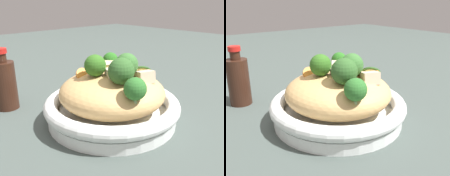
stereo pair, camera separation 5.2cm
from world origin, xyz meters
TOP-DOWN VIEW (x-y plane):
  - ground_plane at (0.00, 0.00)m, footprint 3.00×3.00m
  - serving_bowl at (0.00, 0.00)m, footprint 0.29×0.29m
  - noodle_heap at (0.00, -0.00)m, footprint 0.22×0.22m
  - broccoli_florets at (-0.01, -0.03)m, footprint 0.12×0.18m
  - carrot_coins at (0.01, -0.00)m, footprint 0.16×0.13m
  - zucchini_slices at (0.07, 0.01)m, footprint 0.10×0.06m
  - chicken_chunks at (0.02, -0.02)m, footprint 0.08×0.12m
  - soy_sauce_bottle at (-0.14, 0.22)m, footprint 0.05×0.05m

SIDE VIEW (x-z plane):
  - ground_plane at x=0.00m, z-range 0.00..0.00m
  - serving_bowl at x=0.00m, z-range 0.00..0.05m
  - soy_sauce_bottle at x=-0.14m, z-range -0.01..0.13m
  - noodle_heap at x=0.00m, z-range 0.02..0.11m
  - zucchini_slices at x=0.07m, z-range 0.07..0.12m
  - carrot_coins at x=0.01m, z-range 0.09..0.12m
  - chicken_chunks at x=0.02m, z-range 0.09..0.12m
  - broccoli_florets at x=-0.01m, z-range 0.08..0.16m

